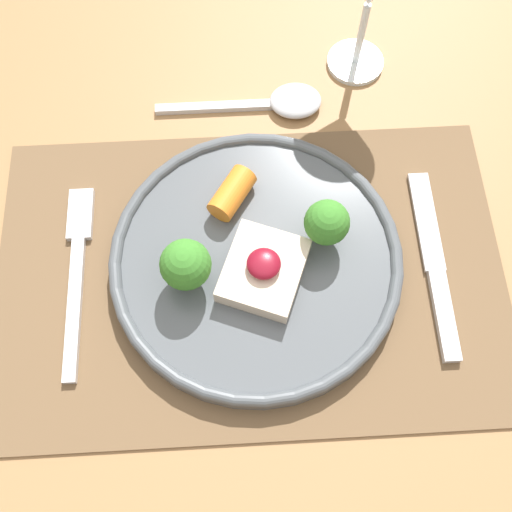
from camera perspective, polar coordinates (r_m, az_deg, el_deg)
The scene contains 7 objects.
ground_plane at distance 1.29m, azimuth -0.24°, elevation -13.82°, with size 8.00×8.00×0.00m, color brown.
dining_table at distance 0.65m, azimuth -0.47°, elevation -4.27°, with size 1.33×1.22×0.74m.
placemat at distance 0.57m, azimuth -0.53°, elevation -1.65°, with size 0.48×0.31×0.00m, color brown.
dinner_plate at distance 0.56m, azimuth -0.05°, elevation -0.21°, with size 0.28×0.28×0.07m.
fork at distance 0.59m, azimuth -16.66°, elevation -0.86°, with size 0.02×0.19×0.01m.
knife at distance 0.59m, azimuth 16.79°, elevation -1.72°, with size 0.02×0.19×0.01m.
spoon at distance 0.66m, azimuth 2.42°, elevation 14.46°, with size 0.18×0.05×0.02m.
Camera 1 is at (-0.01, -0.21, 1.28)m, focal length 42.00 mm.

